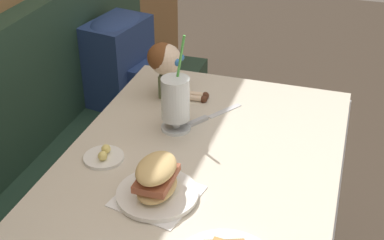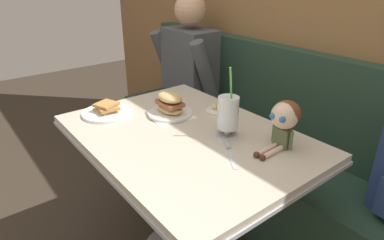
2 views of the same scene
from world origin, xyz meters
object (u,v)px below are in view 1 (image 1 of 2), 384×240
(milkshake_glass, at_px, (176,101))
(butter_knife, at_px, (205,118))
(sandwich_plate, at_px, (157,183))
(backpack, at_px, (120,58))
(butter_saucer, at_px, (104,156))
(seated_doll, at_px, (166,62))

(milkshake_glass, distance_m, butter_knife, 0.15)
(sandwich_plate, relative_size, backpack, 0.58)
(butter_saucer, bearing_deg, backpack, 21.51)
(backpack, bearing_deg, sandwich_plate, -150.42)
(butter_saucer, xyz_separation_m, butter_knife, (0.31, -0.22, -0.00))
(sandwich_plate, bearing_deg, butter_saucer, 61.21)
(butter_knife, distance_m, seated_doll, 0.25)
(sandwich_plate, relative_size, butter_knife, 1.14)
(butter_saucer, height_order, seated_doll, seated_doll)
(milkshake_glass, bearing_deg, seated_doll, 27.42)
(sandwich_plate, relative_size, butter_saucer, 1.96)
(sandwich_plate, xyz_separation_m, backpack, (0.96, 0.54, -0.13))
(butter_knife, bearing_deg, sandwich_plate, 178.96)
(seated_doll, bearing_deg, milkshake_glass, -152.58)
(sandwich_plate, xyz_separation_m, butter_knife, (0.42, -0.01, -0.04))
(sandwich_plate, distance_m, seated_doll, 0.58)
(seated_doll, bearing_deg, backpack, 42.19)
(sandwich_plate, distance_m, butter_saucer, 0.24)
(butter_saucer, xyz_separation_m, backpack, (0.84, 0.33, -0.09))
(sandwich_plate, bearing_deg, seated_doll, 17.39)
(sandwich_plate, height_order, butter_saucer, sandwich_plate)
(butter_saucer, height_order, butter_knife, butter_saucer)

